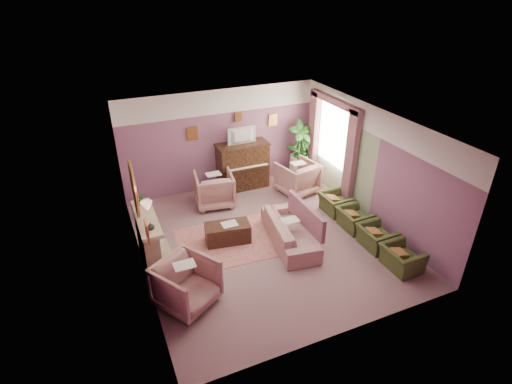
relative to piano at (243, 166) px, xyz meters
name	(u,v)px	position (x,y,z in m)	size (l,w,h in m)	color
floor	(266,240)	(-0.50, -2.68, -0.65)	(5.50, 6.00, 0.01)	gray
ceiling	(268,124)	(-0.50, -2.68, 2.15)	(5.50, 6.00, 0.01)	white
wall_back	(221,140)	(-0.50, 0.32, 0.75)	(5.50, 0.02, 2.80)	#734F74
wall_front	(348,270)	(-0.50, -5.68, 0.75)	(5.50, 0.02, 2.80)	#734F74
wall_left	(136,213)	(-3.25, -2.68, 0.75)	(0.02, 6.00, 2.80)	#734F74
wall_right	(371,165)	(2.25, -2.68, 0.75)	(0.02, 6.00, 2.80)	#734F74
picture_rail_band	(220,102)	(-0.50, 0.31, 1.82)	(5.50, 0.01, 0.65)	white
stripe_panel	(339,158)	(2.23, -1.38, 0.42)	(0.01, 3.00, 2.15)	#99AD84
fireplace_surround	(148,242)	(-3.09, -2.48, -0.10)	(0.30, 1.40, 1.10)	#CCB88E
fireplace_inset	(154,247)	(-2.99, -2.48, -0.25)	(0.18, 0.72, 0.68)	black
fire_ember	(157,253)	(-2.95, -2.48, -0.43)	(0.06, 0.54, 0.10)	#ED5200
mantel_shelf	(146,218)	(-3.06, -2.48, 0.47)	(0.40, 1.55, 0.07)	#CCB88E
hearth	(161,260)	(-2.89, -2.48, -0.64)	(0.55, 1.50, 0.02)	#CCB88E
mirror_frame	(134,190)	(-3.20, -2.48, 1.15)	(0.04, 0.72, 1.20)	#B5803D
mirror_glass	(135,189)	(-3.17, -2.48, 1.15)	(0.01, 0.60, 1.06)	silver
sconce_shade	(147,206)	(-3.12, -3.53, 1.33)	(0.20, 0.20, 0.16)	#FFC29E
piano	(243,166)	(0.00, 0.00, 0.00)	(1.40, 0.60, 1.30)	#352013
piano_keyshelf	(247,169)	(0.00, -0.35, 0.07)	(1.30, 0.12, 0.06)	#352013
piano_keys	(247,167)	(0.00, -0.35, 0.11)	(1.20, 0.08, 0.02)	white
piano_top	(242,144)	(0.00, 0.00, 0.66)	(1.45, 0.65, 0.04)	#352013
television	(243,135)	(0.00, -0.05, 0.95)	(0.80, 0.12, 0.48)	black
print_back_left	(192,133)	(-1.30, 0.28, 1.07)	(0.30, 0.03, 0.38)	#B5803D
print_back_right	(273,120)	(1.05, 0.28, 1.13)	(0.26, 0.03, 0.34)	#B5803D
print_back_mid	(238,117)	(0.00, 0.28, 1.35)	(0.22, 0.03, 0.26)	#B5803D
print_left_wall	(147,231)	(-3.21, -3.88, 1.07)	(0.03, 0.28, 0.36)	#B5803D
window_blind	(335,133)	(2.20, -1.13, 1.05)	(0.03, 1.40, 1.80)	beige
curtain_left	(351,160)	(2.12, -2.05, 0.65)	(0.16, 0.34, 2.60)	#8B5262
curtain_right	(313,136)	(2.12, -0.21, 0.65)	(0.16, 0.34, 2.60)	#8B5262
pelmet	(335,101)	(2.12, -1.13, 1.91)	(0.16, 2.20, 0.16)	#8B5262
mantel_plant	(141,198)	(-3.05, -1.93, 0.64)	(0.16, 0.16, 0.28)	#256421
mantel_vase	(150,226)	(-3.05, -2.98, 0.58)	(0.16, 0.16, 0.16)	white
area_rug	(234,241)	(-1.20, -2.42, -0.64)	(2.50, 1.80, 0.01)	#B96B64
coffee_table	(228,233)	(-1.32, -2.37, -0.43)	(1.00, 0.50, 0.45)	#361E14
table_paper	(229,224)	(-1.27, -2.37, -0.20)	(0.35, 0.28, 0.01)	silver
sofa	(290,226)	(-0.03, -2.94, -0.24)	(0.68, 2.03, 0.82)	tan
sofa_throw	(306,216)	(0.37, -2.94, -0.05)	(0.10, 1.54, 0.56)	#8B5262
floral_armchair_left	(214,187)	(-1.07, -0.64, -0.15)	(0.96, 0.96, 1.00)	tan
floral_armchair_right	(297,176)	(1.27, -0.90, -0.15)	(0.96, 0.96, 1.00)	tan
floral_armchair_front	(186,282)	(-2.67, -3.94, -0.15)	(0.96, 0.96, 1.00)	tan
olive_chair_a	(402,255)	(1.65, -4.70, -0.31)	(0.55, 0.78, 0.68)	#3F4B22
olive_chair_b	(377,234)	(1.65, -3.88, -0.31)	(0.55, 0.78, 0.68)	#3F4B22
olive_chair_c	(355,216)	(1.65, -3.06, -0.31)	(0.55, 0.78, 0.68)	#3F4B22
olive_chair_d	(335,200)	(1.65, -2.24, -0.31)	(0.55, 0.78, 0.68)	#3F4B22
side_table	(298,166)	(1.77, -0.04, -0.30)	(0.52, 0.52, 0.70)	silver
side_plant_big	(299,150)	(1.77, -0.04, 0.22)	(0.30, 0.30, 0.34)	#256421
side_plant_small	(304,151)	(1.89, -0.14, 0.19)	(0.16, 0.16, 0.28)	#256421
palm_pot	(299,173)	(1.77, -0.13, -0.48)	(0.34, 0.34, 0.34)	brown
palm_plant	(301,145)	(1.77, -0.13, 0.41)	(0.76, 0.76, 1.44)	#256421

